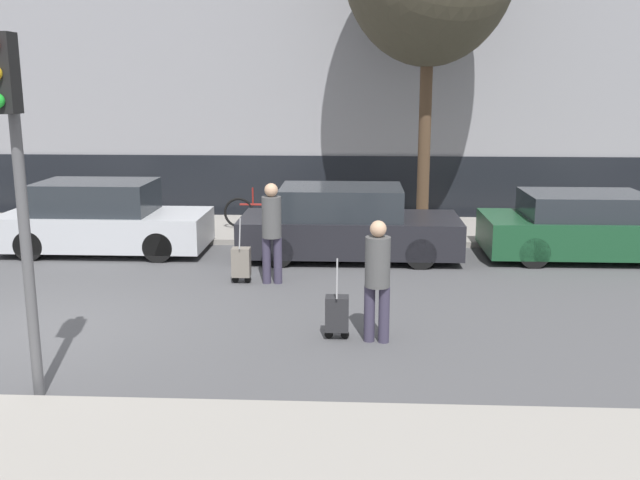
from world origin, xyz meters
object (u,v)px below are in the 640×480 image
Objects in this scene: trolley_right at (337,314)px; traffic_light at (12,147)px; parked_bicycle at (261,212)px; parked_car_2 at (347,225)px; parked_car_3 at (589,227)px; trolley_left at (241,262)px; pedestrian_left at (272,227)px; parked_car_1 at (104,220)px; pedestrian_right at (377,274)px.

traffic_light is (-3.32, -2.13, 2.45)m from trolley_right.
parked_bicycle is (-1.99, 7.07, 0.13)m from trolley_right.
traffic_light is (-3.39, -6.86, 2.14)m from parked_car_2.
parked_car_3 is 3.64× the size of trolley_left.
pedestrian_left reaches higher than trolley_left.
pedestrian_left reaches higher than parked_car_2.
trolley_right is (-4.94, -4.94, -0.27)m from parked_car_3.
trolley_left is 0.30× the size of traffic_light.
traffic_light reaches higher than parked_car_3.
parked_car_1 is 7.50m from pedestrian_right.
parked_car_3 is at bearing -17.07° from parked_bicycle.
trolley_right is at bearing -179.94° from pedestrian_right.
parked_car_3 is at bearing 40.58° from traffic_light.
trolley_left is at bearing 72.36° from traffic_light.
parked_car_3 is at bearing 45.01° from trolley_right.
parked_car_1 is 2.37× the size of parked_bicycle.
parked_car_2 is 2.60× the size of pedestrian_right.
parked_bicycle is at bearing 118.67° from pedestrian_right.
parked_car_2 is at bearing -2.53° from parked_car_1.
parked_car_3 is (4.87, 0.21, -0.05)m from parked_car_2.
parked_car_1 is 9.94m from parked_car_3.
pedestrian_right reaches higher than trolley_left.
trolley_left is 4.34m from parked_bicycle.
pedestrian_left is at bearing -123.11° from parked_car_2.
parked_car_1 is at bearing 179.93° from parked_car_3.
parked_car_2 is at bearing -48.62° from parked_bicycle.
trolley_right is at bearing 32.70° from traffic_light.
traffic_light is (-2.10, -4.88, 1.79)m from pedestrian_left.
parked_car_3 is at bearing 2.50° from parked_car_2.
parked_car_1 reaches higher than trolley_left.
trolley_right is (-0.54, 0.09, -0.60)m from pedestrian_right.
traffic_light is at bearing -107.64° from trolley_left.
trolley_left reaches higher than trolley_right.
parked_car_2 is 7.95m from traffic_light.
parked_car_3 reaches higher than trolley_right.
pedestrian_left reaches higher than parked_bicycle.
trolley_left is (3.23, -2.21, -0.31)m from parked_car_1.
trolley_right is 0.65× the size of parked_bicycle.
trolley_left is at bearing -179.94° from pedestrian_left.
parked_car_2 is at bearing 104.75° from pedestrian_right.
traffic_light is at bearing -142.91° from pedestrian_right.
pedestrian_left is 1.52× the size of trolley_left.
parked_bicycle is at bearing 105.68° from trolley_right.
parked_bicycle is (3.01, 2.12, -0.20)m from parked_car_1.
parked_car_1 is 2.49× the size of pedestrian_right.
pedestrian_left is at bearing 0.74° from trolley_left.
trolley_left is at bearing 122.78° from trolley_right.
parked_bicycle is (-2.53, 7.16, -0.47)m from pedestrian_right.
trolley_left is 1.03× the size of trolley_right.
traffic_light is 2.24× the size of parked_bicycle.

